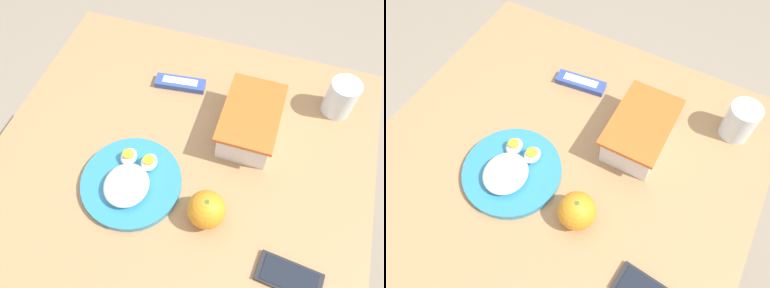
# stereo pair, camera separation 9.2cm
# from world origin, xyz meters

# --- Properties ---
(ground_plane) EXTENTS (10.00, 10.00, 0.00)m
(ground_plane) POSITION_xyz_m (0.00, 0.00, 0.00)
(ground_plane) COLOR gray
(table) EXTENTS (0.90, 0.94, 0.73)m
(table) POSITION_xyz_m (0.00, 0.00, 0.65)
(table) COLOR #AD7F51
(table) RESTS_ON ground_plane
(food_container) EXTENTS (0.22, 0.14, 0.09)m
(food_container) POSITION_xyz_m (-0.15, 0.14, 0.77)
(food_container) COLOR white
(food_container) RESTS_ON table
(orange_fruit) EXTENTS (0.09, 0.09, 0.09)m
(orange_fruit) POSITION_xyz_m (0.11, 0.10, 0.78)
(orange_fruit) COLOR orange
(orange_fruit) RESTS_ON table
(rice_plate) EXTENTS (0.24, 0.24, 0.05)m
(rice_plate) POSITION_xyz_m (0.09, -0.09, 0.75)
(rice_plate) COLOR teal
(rice_plate) RESTS_ON table
(candy_bar) EXTENTS (0.06, 0.14, 0.02)m
(candy_bar) POSITION_xyz_m (-0.24, -0.08, 0.74)
(candy_bar) COLOR #334C9E
(candy_bar) RESTS_ON table
(cell_phone) EXTENTS (0.08, 0.14, 0.01)m
(cell_phone) POSITION_xyz_m (0.19, 0.31, 0.74)
(cell_phone) COLOR #232328
(cell_phone) RESTS_ON table
(drinking_glass) EXTENTS (0.08, 0.08, 0.10)m
(drinking_glass) POSITION_xyz_m (-0.29, 0.35, 0.78)
(drinking_glass) COLOR silver
(drinking_glass) RESTS_ON table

